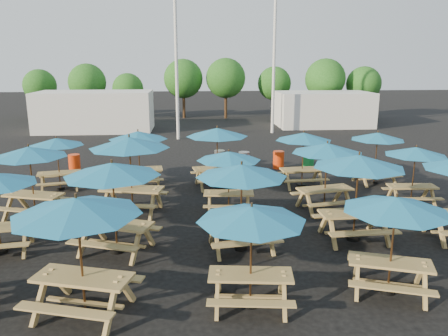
{
  "coord_description": "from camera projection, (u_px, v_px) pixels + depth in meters",
  "views": [
    {
      "loc": [
        -1.19,
        -13.94,
        4.91
      ],
      "look_at": [
        0.0,
        1.5,
        1.1
      ],
      "focal_mm": 35.0,
      "sensor_mm": 36.0,
      "label": 1
    }
  ],
  "objects": [
    {
      "name": "mast_0",
      "position": [
        176.0,
        43.0,
        26.73
      ],
      "size": [
        0.2,
        0.2,
        12.0
      ],
      "primitive_type": "cylinder",
      "color": "silver",
      "rests_on": "ground"
    },
    {
      "name": "picnic_unit_7",
      "position": [
        138.0,
        138.0,
        16.99
      ],
      "size": [
        2.55,
        2.55,
        2.27
      ],
      "rotation": [
        0.0,
        0.0,
        0.12
      ],
      "color": "#A48449",
      "rests_on": "ground"
    },
    {
      "name": "tree_3",
      "position": [
        183.0,
        79.0,
        37.74
      ],
      "size": [
        3.36,
        3.36,
        5.09
      ],
      "color": "#382314",
      "rests_on": "ground"
    },
    {
      "name": "tree_7",
      "position": [
        364.0,
        84.0,
        37.25
      ],
      "size": [
        2.95,
        2.95,
        4.48
      ],
      "color": "#382314",
      "rests_on": "ground"
    },
    {
      "name": "picnic_unit_2",
      "position": [
        29.0,
        155.0,
        13.61
      ],
      "size": [
        2.93,
        2.93,
        2.34
      ],
      "rotation": [
        0.0,
        0.0,
        -0.29
      ],
      "color": "#A48449",
      "rests_on": "ground"
    },
    {
      "name": "picnic_unit_3",
      "position": [
        57.0,
        144.0,
        16.73
      ],
      "size": [
        2.46,
        2.46,
        2.06
      ],
      "rotation": [
        0.0,
        0.0,
        0.21
      ],
      "color": "#A48449",
      "rests_on": "ground"
    },
    {
      "name": "waste_bin_2",
      "position": [
        244.0,
        161.0,
        20.23
      ],
      "size": [
        0.51,
        0.51,
        0.82
      ],
      "primitive_type": "cylinder",
      "color": "gray",
      "rests_on": "ground"
    },
    {
      "name": "tree_0",
      "position": [
        40.0,
        86.0,
        37.48
      ],
      "size": [
        2.8,
        2.8,
        4.24
      ],
      "color": "#382314",
      "rests_on": "ground"
    },
    {
      "name": "waste_bin_4",
      "position": [
        309.0,
        158.0,
        20.69
      ],
      "size": [
        0.51,
        0.51,
        0.82
      ],
      "primitive_type": "cylinder",
      "color": "#178235",
      "rests_on": "ground"
    },
    {
      "name": "mast_1",
      "position": [
        274.0,
        44.0,
        29.15
      ],
      "size": [
        0.2,
        0.2,
        12.0
      ],
      "primitive_type": "cylinder",
      "color": "silver",
      "rests_on": "ground"
    },
    {
      "name": "picnic_unit_12",
      "position": [
        396.0,
        209.0,
        9.06
      ],
      "size": [
        2.81,
        2.81,
        2.2
      ],
      "rotation": [
        0.0,
        0.0,
        -0.33
      ],
      "color": "#A48449",
      "rests_on": "ground"
    },
    {
      "name": "picnic_unit_11",
      "position": [
        217.0,
        135.0,
        16.98
      ],
      "size": [
        2.8,
        2.8,
        2.4
      ],
      "rotation": [
        0.0,
        0.0,
        0.18
      ],
      "color": "#A48449",
      "rests_on": "ground"
    },
    {
      "name": "picnic_unit_10",
      "position": [
        229.0,
        159.0,
        14.11
      ],
      "size": [
        2.27,
        2.27,
        2.09
      ],
      "rotation": [
        0.0,
        0.0,
        -0.08
      ],
      "color": "#A48449",
      "rests_on": "ground"
    },
    {
      "name": "waste_bin_1",
      "position": [
        220.0,
        159.0,
        20.57
      ],
      "size": [
        0.51,
        0.51,
        0.82
      ],
      "primitive_type": "cylinder",
      "color": "gray",
      "rests_on": "ground"
    },
    {
      "name": "picnic_unit_14",
      "position": [
        327.0,
        151.0,
        14.27
      ],
      "size": [
        2.75,
        2.75,
        2.32
      ],
      "rotation": [
        0.0,
        0.0,
        0.2
      ],
      "color": "#A48449",
      "rests_on": "ground"
    },
    {
      "name": "picnic_unit_15",
      "position": [
        304.0,
        139.0,
        17.09
      ],
      "size": [
        2.39,
        2.39,
        2.2
      ],
      "rotation": [
        0.0,
        0.0,
        0.08
      ],
      "color": "#A48449",
      "rests_on": "ground"
    },
    {
      "name": "picnic_unit_13",
      "position": [
        359.0,
        165.0,
        11.8
      ],
      "size": [
        2.59,
        2.59,
        2.47
      ],
      "rotation": [
        0.0,
        0.0,
        0.04
      ],
      "color": "#A48449",
      "rests_on": "ground"
    },
    {
      "name": "event_tent_1",
      "position": [
        323.0,
        109.0,
        33.51
      ],
      "size": [
        7.0,
        4.0,
        2.6
      ],
      "primitive_type": "cube",
      "color": "silver",
      "rests_on": "ground"
    },
    {
      "name": "tree_1",
      "position": [
        87.0,
        82.0,
        36.42
      ],
      "size": [
        3.11,
        3.11,
        4.72
      ],
      "color": "#382314",
      "rests_on": "ground"
    },
    {
      "name": "picnic_unit_8",
      "position": [
        251.0,
        219.0,
        8.55
      ],
      "size": [
        2.43,
        2.43,
        2.18
      ],
      "rotation": [
        0.0,
        0.0,
        -0.11
      ],
      "color": "#A48449",
      "rests_on": "ground"
    },
    {
      "name": "waste_bin_3",
      "position": [
        279.0,
        160.0,
        20.39
      ],
      "size": [
        0.51,
        0.51,
        0.82
      ],
      "primitive_type": "cylinder",
      "color": "red",
      "rests_on": "ground"
    },
    {
      "name": "picnic_unit_9",
      "position": [
        242.0,
        175.0,
        11.21
      ],
      "size": [
        2.68,
        2.68,
        2.36
      ],
      "rotation": [
        0.0,
        0.0,
        0.14
      ],
      "color": "#A48449",
      "rests_on": "ground"
    },
    {
      "name": "event_tent_0",
      "position": [
        95.0,
        111.0,
        31.26
      ],
      "size": [
        8.0,
        4.0,
        2.8
      ],
      "primitive_type": "cube",
      "color": "silver",
      "rests_on": "ground"
    },
    {
      "name": "picnic_unit_5",
      "position": [
        112.0,
        174.0,
        11.03
      ],
      "size": [
        3.15,
        3.15,
        2.44
      ],
      "rotation": [
        0.0,
        0.0,
        -0.35
      ],
      "color": "#A48449",
      "rests_on": "ground"
    },
    {
      "name": "picnic_unit_18",
      "position": [
        416.0,
        154.0,
        14.9
      ],
      "size": [
        2.25,
        2.25,
        2.07
      ],
      "rotation": [
        0.0,
        0.0,
        -0.08
      ],
      "color": "#A48449",
      "rests_on": "ground"
    },
    {
      "name": "waste_bin_0",
      "position": [
        75.0,
        163.0,
        19.67
      ],
      "size": [
        0.51,
        0.51,
        0.82
      ],
      "primitive_type": "cylinder",
      "color": "red",
      "rests_on": "ground"
    },
    {
      "name": "tree_6",
      "position": [
        325.0,
        79.0,
        36.87
      ],
      "size": [
        3.38,
        3.38,
        5.13
      ],
      "color": "#382314",
      "rests_on": "ground"
    },
    {
      "name": "tree_4",
      "position": [
        226.0,
        78.0,
        37.56
      ],
      "size": [
        3.41,
        3.41,
        5.17
      ],
      "color": "#382314",
      "rests_on": "ground"
    },
    {
      "name": "ground",
      "position": [
        227.0,
        210.0,
        14.76
      ],
      "size": [
        120.0,
        120.0,
        0.0
      ],
      "primitive_type": "plane",
      "color": "black",
      "rests_on": "ground"
    },
    {
      "name": "tree_5",
      "position": [
        274.0,
        83.0,
        38.4
      ],
      "size": [
        2.94,
        2.94,
        4.45
      ],
      "color": "#382314",
      "rests_on": "ground"
    },
    {
      "name": "picnic_unit_6",
      "position": [
        130.0,
        146.0,
        13.96
      ],
      "size": [
        3.06,
        3.06,
        2.57
      ],
      "rotation": [
        0.0,
        0.0,
        -0.21
      ],
      "color": "#A48449",
      "rests_on": "ground"
    },
    {
      "name": "tree_2",
      "position": [
        128.0,
        89.0,
        36.56
      ],
      "size": [
        2.59,
        2.59,
        3.93
      ],
      "color": "#382314",
      "rests_on": "ground"
    },
    {
      "name": "picnic_unit_4",
      "position": [
        77.0,
        212.0,
        8.22
      ],
      "size": [
        3.05,
        3.05,
        2.45
      ],
      "rotation": [
        0.0,
        0.0,
        -0.29
      ],
      "color": "#A48449",
      "rests_on": "ground"
    },
    {
      "name": "picnic_unit_19",
      "position": [
        377.0,
        139.0,
        17.56
      ],
      "size": [
        2.46,
        2.46,
        2.13
      ],
      "rotation": [
        0.0,
        0.0,
        0.16
      ],
      "color": "#A48449",
      "rests_on": "ground"
    }
  ]
}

